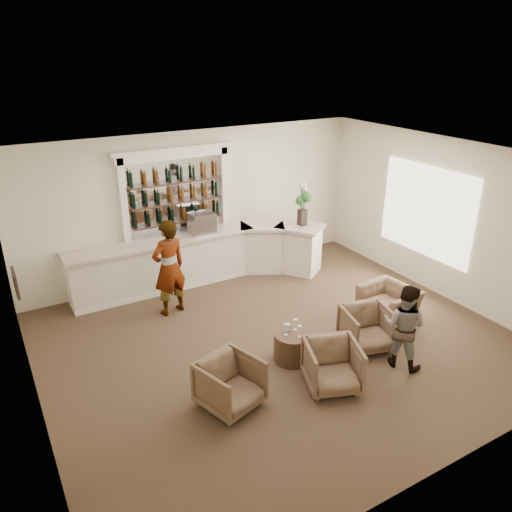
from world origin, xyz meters
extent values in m
plane|color=#4F3927|center=(0.00, 0.00, 0.00)|extent=(8.00, 8.00, 0.00)
cube|color=beige|center=(0.00, 3.50, 1.65)|extent=(8.00, 0.04, 3.30)
cube|color=beige|center=(-4.00, 0.00, 1.65)|extent=(0.04, 7.00, 3.30)
cube|color=beige|center=(4.00, 0.00, 1.65)|extent=(0.04, 7.00, 3.30)
cube|color=white|center=(0.00, 0.00, 3.30)|extent=(8.00, 7.00, 0.04)
cube|color=white|center=(3.97, 0.50, 1.70)|extent=(0.05, 2.40, 1.90)
cube|color=black|center=(-3.97, 1.20, 1.65)|extent=(0.04, 0.46, 0.38)
cube|color=beige|center=(-3.94, 1.20, 1.65)|extent=(0.01, 0.38, 0.30)
cube|color=white|center=(-1.00, 3.15, 0.54)|extent=(4.00, 0.70, 1.08)
cube|color=beige|center=(-1.00, 3.13, 1.11)|extent=(4.10, 0.82, 0.06)
cube|color=white|center=(1.35, 2.92, 0.54)|extent=(1.12, 1.04, 1.08)
cube|color=beige|center=(1.35, 2.90, 1.11)|extent=(1.27, 1.19, 0.06)
cube|color=white|center=(2.05, 2.40, 0.54)|extent=(1.08, 1.14, 1.08)
cube|color=beige|center=(2.05, 2.38, 1.11)|extent=(1.24, 1.29, 0.06)
cube|color=white|center=(-1.00, 2.82, 0.05)|extent=(4.00, 0.06, 0.10)
cube|color=white|center=(-0.50, 3.48, 1.95)|extent=(2.15, 0.02, 1.65)
cube|color=white|center=(-1.65, 3.42, 1.45)|extent=(0.14, 0.16, 2.90)
cube|color=white|center=(0.65, 3.42, 1.45)|extent=(0.14, 0.16, 2.90)
cube|color=white|center=(-0.50, 3.42, 2.84)|extent=(2.52, 0.16, 0.18)
cube|color=white|center=(-0.50, 3.42, 2.96)|extent=(2.64, 0.20, 0.08)
cube|color=#322219|center=(-0.50, 3.37, 1.38)|extent=(2.05, 0.20, 0.03)
cube|color=#322219|center=(-0.50, 3.37, 1.82)|extent=(2.05, 0.20, 0.03)
cube|color=#322219|center=(-0.50, 3.37, 2.26)|extent=(2.05, 0.20, 0.03)
cylinder|color=#503522|center=(-0.09, -0.55, 0.25)|extent=(0.64, 0.64, 0.50)
imported|color=gray|center=(-1.27, 2.01, 0.97)|extent=(0.79, 0.61, 1.95)
imported|color=gray|center=(1.39, -1.57, 0.73)|extent=(0.82, 0.89, 1.46)
imported|color=brown|center=(-1.54, -1.07, 0.38)|extent=(1.02, 1.04, 0.76)
imported|color=brown|center=(0.04, -1.47, 0.38)|extent=(1.05, 1.06, 0.76)
imported|color=brown|center=(1.25, -0.88, 0.38)|extent=(0.98, 1.00, 0.75)
imported|color=brown|center=(2.31, -0.32, 0.32)|extent=(0.96, 1.08, 0.65)
cube|color=#B3B3B8|center=(-0.09, 3.05, 1.37)|extent=(0.53, 0.45, 0.46)
cube|color=black|center=(2.11, 2.39, 1.33)|extent=(0.17, 0.17, 0.38)
cube|color=silver|center=(-0.11, -0.41, 0.56)|extent=(0.08, 0.08, 0.12)
camera|label=1|loc=(-4.20, -6.45, 4.95)|focal=35.00mm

